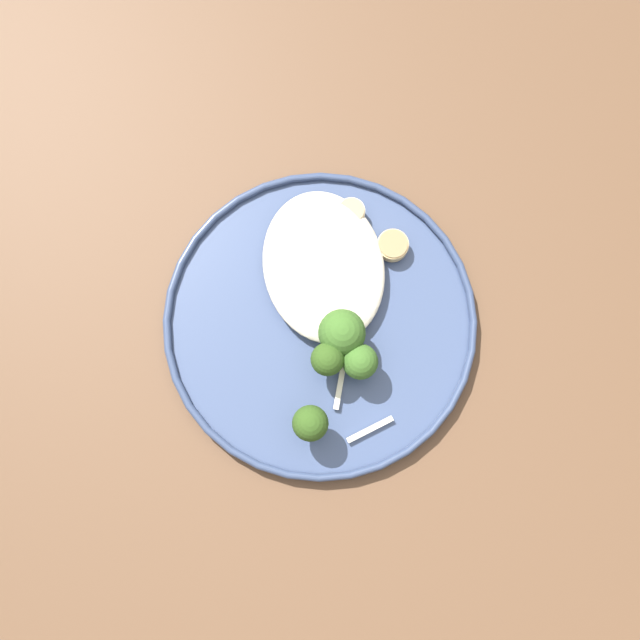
# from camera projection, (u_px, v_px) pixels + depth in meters

# --- Properties ---
(ground) EXTENTS (6.00, 6.00, 0.00)m
(ground) POSITION_uv_depth(u_px,v_px,m) (297.00, 378.00, 1.47)
(ground) COLOR #2D2B28
(wooden_dining_table) EXTENTS (1.40, 1.00, 0.74)m
(wooden_dining_table) POSITION_uv_depth(u_px,v_px,m) (279.00, 300.00, 0.83)
(wooden_dining_table) COLOR brown
(wooden_dining_table) RESTS_ON ground
(dinner_plate) EXTENTS (0.29, 0.29, 0.02)m
(dinner_plate) POSITION_uv_depth(u_px,v_px,m) (320.00, 322.00, 0.73)
(dinner_plate) COLOR #38476B
(dinner_plate) RESTS_ON wooden_dining_table
(noodle_bed) EXTENTS (0.15, 0.11, 0.03)m
(noodle_bed) POSITION_uv_depth(u_px,v_px,m) (324.00, 268.00, 0.73)
(noodle_bed) COLOR beige
(noodle_bed) RESTS_ON dinner_plate
(seared_scallop_front_small) EXTENTS (0.03, 0.03, 0.01)m
(seared_scallop_front_small) POSITION_uv_depth(u_px,v_px,m) (326.00, 317.00, 0.72)
(seared_scallop_front_small) COLOR #E5C689
(seared_scallop_front_small) RESTS_ON dinner_plate
(seared_scallop_left_edge) EXTENTS (0.02, 0.02, 0.02)m
(seared_scallop_left_edge) POSITION_uv_depth(u_px,v_px,m) (301.00, 262.00, 0.73)
(seared_scallop_left_edge) COLOR beige
(seared_scallop_left_edge) RESTS_ON dinner_plate
(seared_scallop_half_hidden) EXTENTS (0.03, 0.03, 0.01)m
(seared_scallop_half_hidden) POSITION_uv_depth(u_px,v_px,m) (393.00, 245.00, 0.73)
(seared_scallop_half_hidden) COLOR #DBB77A
(seared_scallop_half_hidden) RESTS_ON dinner_plate
(seared_scallop_tilted_round) EXTENTS (0.03, 0.03, 0.02)m
(seared_scallop_tilted_round) POSITION_uv_depth(u_px,v_px,m) (351.00, 213.00, 0.74)
(seared_scallop_tilted_round) COLOR beige
(seared_scallop_tilted_round) RESTS_ON dinner_plate
(seared_scallop_on_noodles) EXTENTS (0.03, 0.03, 0.01)m
(seared_scallop_on_noodles) POSITION_uv_depth(u_px,v_px,m) (319.00, 289.00, 0.72)
(seared_scallop_on_noodles) COLOR #DBB77A
(seared_scallop_on_noodles) RESTS_ON dinner_plate
(broccoli_floret_split_head) EXTENTS (0.04, 0.04, 0.05)m
(broccoli_floret_split_head) POSITION_uv_depth(u_px,v_px,m) (342.00, 333.00, 0.69)
(broccoli_floret_split_head) COLOR #89A356
(broccoli_floret_split_head) RESTS_ON dinner_plate
(broccoli_floret_near_rim) EXTENTS (0.03, 0.03, 0.05)m
(broccoli_floret_near_rim) POSITION_uv_depth(u_px,v_px,m) (360.00, 362.00, 0.69)
(broccoli_floret_near_rim) COLOR #89A356
(broccoli_floret_near_rim) RESTS_ON dinner_plate
(broccoli_floret_beside_noodles) EXTENTS (0.03, 0.03, 0.05)m
(broccoli_floret_beside_noodles) POSITION_uv_depth(u_px,v_px,m) (310.00, 423.00, 0.68)
(broccoli_floret_beside_noodles) COLOR #7A994C
(broccoli_floret_beside_noodles) RESTS_ON dinner_plate
(broccoli_floret_tall_stalk) EXTENTS (0.03, 0.03, 0.05)m
(broccoli_floret_tall_stalk) POSITION_uv_depth(u_px,v_px,m) (327.00, 360.00, 0.69)
(broccoli_floret_tall_stalk) COLOR #89A356
(broccoli_floret_tall_stalk) RESTS_ON dinner_plate
(onion_sliver_short_strip) EXTENTS (0.05, 0.02, 0.00)m
(onion_sliver_short_strip) POSITION_uv_depth(u_px,v_px,m) (325.00, 319.00, 0.73)
(onion_sliver_short_strip) COLOR silver
(onion_sliver_short_strip) RESTS_ON dinner_plate
(onion_sliver_pale_crescent) EXTENTS (0.05, 0.02, 0.00)m
(onion_sliver_pale_crescent) POSITION_uv_depth(u_px,v_px,m) (341.00, 382.00, 0.71)
(onion_sliver_pale_crescent) COLOR silver
(onion_sliver_pale_crescent) RESTS_ON dinner_plate
(onion_sliver_curled_piece) EXTENTS (0.02, 0.05, 0.00)m
(onion_sliver_curled_piece) POSITION_uv_depth(u_px,v_px,m) (370.00, 429.00, 0.71)
(onion_sliver_curled_piece) COLOR silver
(onion_sliver_curled_piece) RESTS_ON dinner_plate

